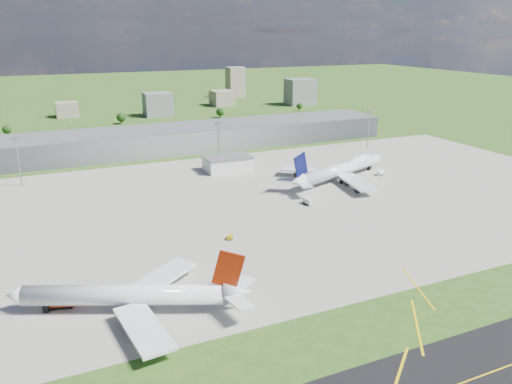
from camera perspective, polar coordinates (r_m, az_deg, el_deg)
name	(u,v)px	position (r m, az deg, el deg)	size (l,w,h in m)	color
ground	(187,154)	(335.39, -7.93, 4.35)	(1400.00, 1400.00, 0.00)	#2B5219
apron	(273,201)	(239.86, 1.93, -1.03)	(360.00, 190.00, 0.08)	gray
terminal	(180,138)	(347.85, -8.69, 6.07)	(300.00, 42.00, 15.00)	gray
ops_building	(228,164)	(291.44, -3.25, 3.22)	(26.00, 16.00, 8.00)	silver
mast_west	(17,154)	(285.09, -25.63, 3.96)	(3.50, 2.00, 25.90)	gray
mast_center	(218,136)	(302.03, -4.33, 6.40)	(3.50, 2.00, 25.90)	gray
mast_east	(369,123)	(354.07, 12.79, 7.72)	(3.50, 2.00, 25.90)	gray
airliner_red_twin	(133,296)	(151.31, -13.87, -11.44)	(67.24, 50.73, 19.46)	white
airliner_blue_quad	(342,169)	(276.98, 9.79, 2.59)	(77.62, 59.28, 21.03)	white
fire_truck	(59,301)	(161.68, -21.57, -11.53)	(9.62, 5.68, 3.97)	#BB300D
tug_yellow	(230,237)	(196.65, -2.99, -5.19)	(3.41, 3.60, 1.62)	#CF9F0C
van_white_near	(308,202)	(235.56, 5.96, -1.12)	(3.06, 5.91, 2.86)	silver
van_white_far	(380,173)	(290.87, 14.01, 2.13)	(5.67, 4.56, 2.64)	white
bldg_cw	(67,109)	(509.33, -20.80, 8.82)	(20.00, 18.00, 14.00)	gray
bldg_c	(158,104)	(490.70, -11.14, 9.80)	(26.00, 20.00, 22.00)	slate
bldg_ce	(222,98)	(552.00, -3.89, 10.66)	(22.00, 24.00, 16.00)	gray
bldg_e	(300,92)	(557.52, 5.08, 11.32)	(30.00, 22.00, 28.00)	slate
bldg_tall_e	(236,82)	(620.83, -2.36, 12.43)	(20.00, 18.00, 36.00)	gray
tree_w	(7,130)	(435.11, -26.60, 6.40)	(6.75, 6.75, 8.25)	#382314
tree_c	(121,117)	(454.74, -15.15, 8.23)	(8.10, 8.10, 9.90)	#382314
tree_e	(220,112)	(472.40, -4.12, 9.11)	(7.65, 7.65, 9.35)	#382314
tree_far_e	(300,106)	(518.76, 5.00, 9.77)	(6.30, 6.30, 7.70)	#382314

